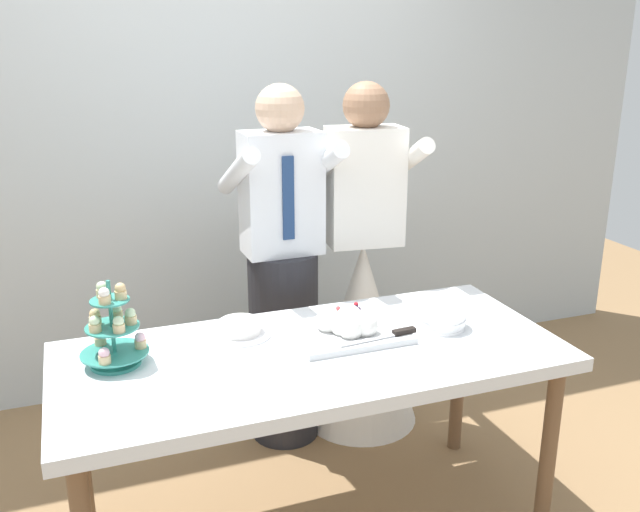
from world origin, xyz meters
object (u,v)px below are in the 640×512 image
Objects in this scene: person_groom at (283,288)px; plate_stack at (442,320)px; dessert_table at (312,369)px; cupcake_stand at (113,332)px; main_cake_tray at (348,325)px; round_cake at (240,329)px; person_bride at (362,310)px.

plate_stack is at bearing -58.72° from person_groom.
cupcake_stand is (-0.67, 0.13, 0.20)m from dessert_table.
plate_stack reaches higher than dessert_table.
dessert_table is 5.90× the size of cupcake_stand.
dessert_table is at bearing -178.12° from plate_stack.
cupcake_stand is at bearing 176.12° from main_cake_tray.
person_bride is (0.72, 0.50, -0.22)m from round_cake.
person_groom is at bearing 56.82° from round_cake.
round_cake is (0.46, 0.09, -0.10)m from cupcake_stand.
cupcake_stand is at bearing -153.30° from person_bride.
round_cake is at bearing 164.72° from plate_stack.
cupcake_stand is 0.48m from round_cake.
round_cake is (-0.75, 0.20, -0.01)m from plate_stack.
round_cake is 0.59m from person_groom.
main_cake_tray reaches higher than round_cake.
plate_stack is 0.11× the size of person_bride.
dessert_table is 0.73m from person_groom.
cupcake_stand is at bearing -168.42° from round_cake.
main_cake_tray is 0.77m from person_bride.
plate_stack is 0.82m from person_groom.
cupcake_stand is 1.21m from plate_stack.
main_cake_tray is at bearing -3.88° from cupcake_stand.
person_groom reaches higher than plate_stack.
plate_stack is at bearing -87.99° from person_bride.
person_groom is at bearing 94.96° from main_cake_tray.
round_cake is at bearing 133.47° from dessert_table.
person_groom reaches higher than main_cake_tray.
cupcake_stand is 1.36m from person_bride.
dessert_table is 7.50× the size of round_cake.
dessert_table is at bearing -98.95° from person_groom.
person_groom is 1.00× the size of person_bride.
cupcake_stand is 1.69× the size of plate_stack.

